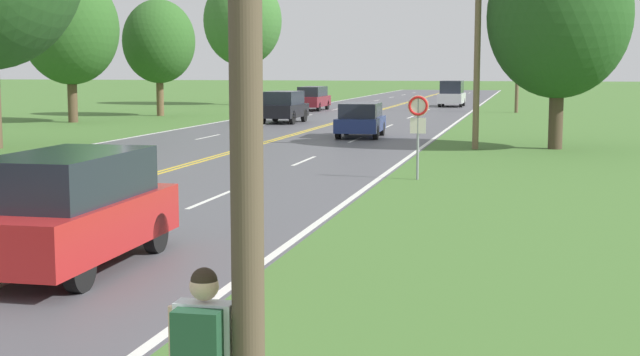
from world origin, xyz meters
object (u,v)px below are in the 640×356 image
at_px(car_black_suv_receding, 284,106).
at_px(traffic_sign, 418,116).
at_px(car_maroon_van_distant, 313,98).
at_px(tree_far_back, 70,29).
at_px(tree_left_verge, 243,21).
at_px(car_silver_van_horizon, 452,93).
at_px(car_red_van_mid_near, 69,208).
at_px(tree_behind_sign, 559,16).
at_px(car_dark_blue_hatchback_mid_far, 361,119).
at_px(tree_right_cluster, 159,42).
at_px(hitchhiker_person, 204,355).

bearing_deg(car_black_suv_receding, traffic_sign, -155.09).
xyz_separation_m(car_black_suv_receding, car_maroon_van_distant, (-1.88, 14.53, -0.04)).
bearing_deg(traffic_sign, tree_far_back, 136.23).
distance_m(tree_left_verge, car_silver_van_horizon, 18.25).
bearing_deg(car_black_suv_receding, car_maroon_van_distant, 8.27).
bearing_deg(car_black_suv_receding, car_red_van_mid_near, -168.68).
height_order(tree_left_verge, tree_behind_sign, tree_left_verge).
distance_m(car_dark_blue_hatchback_mid_far, car_silver_van_horizon, 32.35).
xyz_separation_m(tree_right_cluster, tree_far_back, (-2.09, -7.53, 0.51)).
relative_size(traffic_sign, tree_behind_sign, 0.29).
xyz_separation_m(tree_behind_sign, car_black_suv_receding, (-14.54, 13.00, -4.11)).
relative_size(traffic_sign, tree_right_cluster, 0.32).
relative_size(tree_far_back, car_silver_van_horizon, 1.97).
bearing_deg(car_maroon_van_distant, car_silver_van_horizon, -47.92).
bearing_deg(car_red_van_mid_near, tree_right_cluster, -159.61).
bearing_deg(traffic_sign, car_dark_blue_hatchback_mid_far, 106.81).
relative_size(car_maroon_van_distant, car_silver_van_horizon, 1.11).
bearing_deg(car_maroon_van_distant, tree_left_verge, 43.35).
xyz_separation_m(car_black_suv_receding, car_silver_van_horizon, (7.41, 23.16, 0.10)).
distance_m(tree_behind_sign, tree_far_back, 28.57).
xyz_separation_m(car_red_van_mid_near, car_black_suv_receding, (-6.63, 35.98, -0.01)).
relative_size(tree_left_verge, car_dark_blue_hatchback_mid_far, 2.77).
bearing_deg(car_black_suv_receding, hitchhiker_person, -164.20).
xyz_separation_m(car_red_van_mid_near, car_silver_van_horizon, (0.78, 59.15, 0.10)).
bearing_deg(tree_far_back, tree_left_verge, 85.36).
bearing_deg(tree_left_verge, tree_right_cluster, -89.76).
bearing_deg(car_black_suv_receding, tree_right_cluster, 62.17).
bearing_deg(hitchhiker_person, car_silver_van_horizon, 1.49).
height_order(tree_right_cluster, car_black_suv_receding, tree_right_cluster).
relative_size(car_dark_blue_hatchback_mid_far, car_black_suv_receding, 0.97).
distance_m(traffic_sign, tree_far_back, 31.26).
relative_size(tree_left_verge, tree_behind_sign, 1.30).
distance_m(traffic_sign, car_red_van_mid_near, 12.97).
height_order(car_maroon_van_distant, car_silver_van_horizon, car_silver_van_horizon).
distance_m(tree_left_verge, car_red_van_mid_near, 61.30).
distance_m(tree_right_cluster, car_silver_van_horizon, 25.03).
xyz_separation_m(tree_left_verge, car_maroon_van_distant, (7.99, -8.22, -6.01)).
bearing_deg(tree_far_back, car_red_van_mid_near, -61.30).
bearing_deg(car_red_van_mid_near, tree_far_back, -152.57).
xyz_separation_m(traffic_sign, car_black_suv_receding, (-10.54, 23.65, -0.83)).
bearing_deg(tree_far_back, car_silver_van_horizon, 52.69).
xyz_separation_m(traffic_sign, car_dark_blue_hatchback_mid_far, (-4.38, 14.49, -0.96)).
height_order(tree_left_verge, car_silver_van_horizon, tree_left_verge).
distance_m(traffic_sign, tree_right_cluster, 35.57).
bearing_deg(car_black_suv_receding, tree_behind_sign, -130.92).
bearing_deg(car_red_van_mid_near, car_dark_blue_hatchback_mid_far, 179.71).
height_order(tree_left_verge, car_black_suv_receding, tree_left_verge).
bearing_deg(car_dark_blue_hatchback_mid_far, hitchhiker_person, 6.02).
bearing_deg(hitchhiker_person, tree_far_back, 28.04).
relative_size(tree_left_verge, tree_right_cluster, 1.43).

